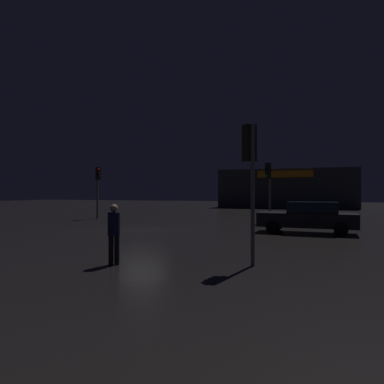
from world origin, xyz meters
TOP-DOWN VIEW (x-y plane):
  - ground_plane at (0.00, 0.00)m, footprint 120.00×120.00m
  - store_building at (5.46, 31.08)m, footprint 16.90×7.56m
  - traffic_signal_main at (5.81, 6.76)m, footprint 0.41×0.43m
  - traffic_signal_opposite at (6.83, -6.87)m, footprint 0.42×0.42m
  - traffic_signal_cross_left at (-6.78, 6.10)m, footprint 0.43×0.42m
  - car_near at (8.29, 1.42)m, footprint 4.67×2.07m
  - pedestrian at (3.29, -8.04)m, footprint 0.43×0.43m

SIDE VIEW (x-z plane):
  - ground_plane at x=0.00m, z-range 0.00..0.00m
  - car_near at x=8.29m, z-range 0.02..1.55m
  - pedestrian at x=3.29m, z-range 0.13..1.79m
  - store_building at x=5.46m, z-range 0.00..4.93m
  - traffic_signal_cross_left at x=-6.78m, z-range 0.76..4.62m
  - traffic_signal_main at x=5.81m, z-range 0.84..4.76m
  - traffic_signal_opposite at x=6.83m, z-range 0.99..4.83m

